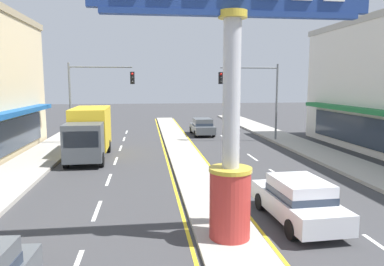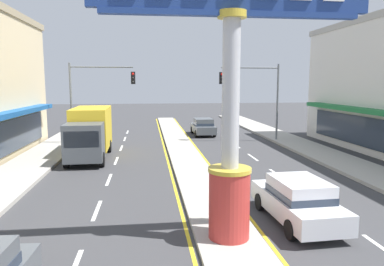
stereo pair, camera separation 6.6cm
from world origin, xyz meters
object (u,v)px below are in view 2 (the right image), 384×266
Objects in this scene: district_sign at (231,94)px; box_truck_far_right_lane at (90,131)px; sedan_near_left_lane at (298,200)px; traffic_light_left_side at (95,89)px; traffic_light_right_side at (257,89)px; sedan_near_right_lane at (203,126)px.

box_truck_far_right_lane is at bearing 114.23° from district_sign.
traffic_light_left_side is at bearing 118.04° from sedan_near_left_lane.
district_sign is 14.83m from box_truck_far_right_lane.
district_sign is 4.65m from sedan_near_left_lane.
traffic_light_right_side is 0.89× the size of box_truck_far_right_lane.
district_sign is at bearing -96.76° from sedan_near_right_lane.
traffic_light_right_side reaches higher than sedan_near_right_lane.
box_truck_far_right_lane is 1.59× the size of sedan_near_left_lane.
district_sign is at bearing -155.31° from sedan_near_left_lane.
sedan_near_left_lane is (2.65, 1.22, -3.63)m from district_sign.
box_truck_far_right_lane is (0.25, -4.61, -2.55)m from traffic_light_left_side.
box_truck_far_right_lane is 14.87m from sedan_near_left_lane.
traffic_light_left_side is 10.52m from sedan_near_right_lane.
sedan_near_right_lane and sedan_near_left_lane have the same top height.
sedan_near_right_lane is 12.55m from box_truck_far_right_lane.
traffic_light_left_side is 1.42× the size of sedan_near_left_lane.
district_sign is at bearing -70.80° from traffic_light_left_side.
traffic_light_right_side is at bearing 0.17° from traffic_light_left_side.
traffic_light_right_side is at bearing -50.95° from sedan_near_right_lane.
traffic_light_right_side is at bearing 77.91° from sedan_near_left_lane.
sedan_near_left_lane is (-3.58, -16.72, -3.46)m from traffic_light_right_side.
sedan_near_left_lane is at bearing 24.69° from district_sign.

